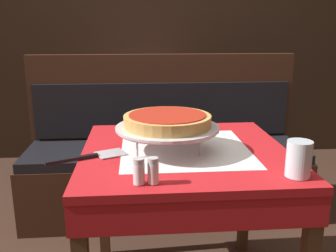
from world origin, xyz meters
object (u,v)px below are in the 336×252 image
at_px(pepper_shaker, 153,171).
at_px(deep_dish_pizza, 167,120).
at_px(pizza_server, 90,156).
at_px(salt_shaker, 139,171).
at_px(dining_table_front, 185,170).
at_px(water_glass_near, 299,159).
at_px(dining_table_rear, 147,100).
at_px(booth_bench, 165,167).
at_px(condiment_caddy, 141,81).
at_px(pizza_pan_stand, 167,129).

bearing_deg(pepper_shaker, deep_dish_pizza, 77.42).
height_order(pizza_server, pepper_shaker, pepper_shaker).
bearing_deg(salt_shaker, pizza_server, 125.02).
bearing_deg(pepper_shaker, dining_table_front, 66.94).
bearing_deg(pepper_shaker, water_glass_near, 2.30).
xyz_separation_m(dining_table_rear, booth_bench, (0.10, -0.73, -0.32)).
xyz_separation_m(salt_shaker, pepper_shaker, (0.04, 0.00, 0.00)).
xyz_separation_m(deep_dish_pizza, condiment_caddy, (-0.08, 1.65, -0.07)).
height_order(pizza_pan_stand, pizza_server, pizza_pan_stand).
height_order(dining_table_rear, pizza_pan_stand, pizza_pan_stand).
distance_m(pizza_pan_stand, pepper_shaker, 0.33).
bearing_deg(dining_table_rear, dining_table_front, -86.07).
bearing_deg(pizza_pan_stand, dining_table_front, 15.68).
bearing_deg(condiment_caddy, deep_dish_pizza, -87.20).
xyz_separation_m(deep_dish_pizza, salt_shaker, (-0.12, -0.32, -0.08)).
bearing_deg(condiment_caddy, pizza_pan_stand, -87.20).
bearing_deg(pepper_shaker, pizza_server, 131.07).
xyz_separation_m(pizza_server, salt_shaker, (0.18, -0.26, 0.04)).
distance_m(pizza_pan_stand, water_glass_near, 0.51).
relative_size(pizza_server, pepper_shaker, 3.51).
bearing_deg(dining_table_front, dining_table_rear, 93.93).
distance_m(deep_dish_pizza, salt_shaker, 0.35).
xyz_separation_m(dining_table_front, dining_table_rear, (-0.11, 1.62, -0.01)).
bearing_deg(booth_bench, dining_table_rear, 97.57).
bearing_deg(pizza_server, pepper_shaker, -48.93).
bearing_deg(condiment_caddy, pepper_shaker, -89.72).
bearing_deg(water_glass_near, deep_dish_pizza, 143.86).
xyz_separation_m(booth_bench, pizza_server, (-0.36, -0.96, 0.43)).
bearing_deg(booth_bench, water_glass_near, -73.79).
bearing_deg(dining_table_rear, water_glass_near, -76.97).
relative_size(dining_table_front, pepper_shaker, 9.68).
xyz_separation_m(pizza_server, condiment_caddy, (0.22, 1.71, 0.05)).
distance_m(pizza_server, salt_shaker, 0.32).
bearing_deg(dining_table_rear, pepper_shaker, -90.98).
relative_size(booth_bench, pizza_pan_stand, 4.38).
bearing_deg(pizza_pan_stand, pizza_server, -169.36).
relative_size(pepper_shaker, condiment_caddy, 0.46).
relative_size(pizza_pan_stand, water_glass_near, 3.37).
bearing_deg(pizza_server, salt_shaker, -54.98).
distance_m(pepper_shaker, condiment_caddy, 1.97).
height_order(deep_dish_pizza, pizza_server, deep_dish_pizza).
distance_m(booth_bench, pizza_pan_stand, 1.05).
height_order(dining_table_rear, salt_shaker, salt_shaker).
distance_m(dining_table_rear, pizza_server, 1.72).
distance_m(dining_table_front, pepper_shaker, 0.39).
bearing_deg(dining_table_front, pizza_server, -168.35).
relative_size(pizza_pan_stand, salt_shaker, 4.85).
relative_size(booth_bench, pepper_shaker, 20.97).
relative_size(dining_table_rear, deep_dish_pizza, 2.11).
bearing_deg(deep_dish_pizza, pepper_shaker, -102.58).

